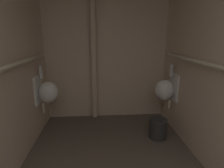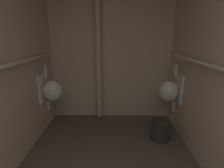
{
  "view_description": "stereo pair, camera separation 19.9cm",
  "coord_description": "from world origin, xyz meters",
  "px_view_note": "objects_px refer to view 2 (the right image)",
  "views": [
    {
      "loc": [
        -0.14,
        0.29,
        1.52
      ],
      "look_at": [
        0.03,
        2.6,
        0.92
      ],
      "focal_mm": 29.62,
      "sensor_mm": 36.0,
      "label": 1
    },
    {
      "loc": [
        0.06,
        0.29,
        1.52
      ],
      "look_at": [
        0.03,
        2.6,
        0.92
      ],
      "focal_mm": 29.62,
      "sensor_mm": 36.0,
      "label": 2
    }
  ],
  "objects_px": {
    "urinal_left_mid": "(51,90)",
    "standpipe_back_wall": "(98,51)",
    "waste_bin": "(160,130)",
    "urinal_right_mid": "(170,91)"
  },
  "relations": [
    {
      "from": "urinal_left_mid",
      "to": "standpipe_back_wall",
      "type": "height_order",
      "value": "standpipe_back_wall"
    },
    {
      "from": "standpipe_back_wall",
      "to": "waste_bin",
      "type": "relative_size",
      "value": 8.11
    },
    {
      "from": "waste_bin",
      "to": "urinal_left_mid",
      "type": "bearing_deg",
      "value": 169.4
    },
    {
      "from": "urinal_right_mid",
      "to": "standpipe_back_wall",
      "type": "relative_size",
      "value": 0.3
    },
    {
      "from": "urinal_right_mid",
      "to": "waste_bin",
      "type": "bearing_deg",
      "value": -122.02
    },
    {
      "from": "waste_bin",
      "to": "standpipe_back_wall",
      "type": "bearing_deg",
      "value": 140.89
    },
    {
      "from": "urinal_left_mid",
      "to": "standpipe_back_wall",
      "type": "bearing_deg",
      "value": 33.36
    },
    {
      "from": "urinal_left_mid",
      "to": "standpipe_back_wall",
      "type": "distance_m",
      "value": 1.04
    },
    {
      "from": "urinal_right_mid",
      "to": "waste_bin",
      "type": "height_order",
      "value": "urinal_right_mid"
    },
    {
      "from": "urinal_right_mid",
      "to": "urinal_left_mid",
      "type": "bearing_deg",
      "value": -179.95
    }
  ]
}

